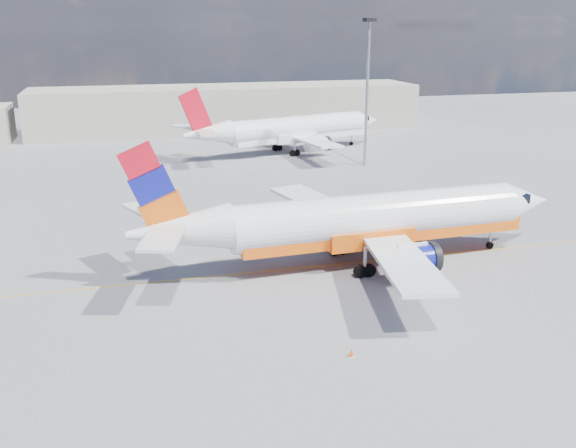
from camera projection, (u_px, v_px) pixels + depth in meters
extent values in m
plane|color=slate|center=(332.00, 280.00, 48.96)|extent=(240.00, 240.00, 0.00)
cube|color=gold|center=(320.00, 266.00, 51.72)|extent=(70.00, 0.15, 0.01)
cube|color=#B0A998|center=(228.00, 108.00, 118.21)|extent=(70.00, 14.00, 8.00)
cylinder|color=white|center=(377.00, 216.00, 51.42)|extent=(24.26, 5.07, 3.72)
cone|color=white|center=(526.00, 202.00, 55.66)|extent=(4.58, 3.96, 3.72)
cone|color=white|center=(179.00, 231.00, 46.58)|extent=(7.85, 3.96, 3.54)
cube|color=black|center=(512.00, 196.00, 55.02)|extent=(2.00, 2.62, 0.77)
cube|color=#E2580E|center=(383.00, 231.00, 51.96)|extent=(24.22, 4.41, 1.31)
cube|color=white|center=(323.00, 205.00, 58.18)|extent=(7.23, 13.59, 0.88)
cube|color=white|center=(404.00, 262.00, 44.27)|extent=(5.90, 13.56, 0.88)
cylinder|color=navy|center=(358.00, 223.00, 56.66)|extent=(4.05, 2.30, 2.08)
cylinder|color=navy|center=(412.00, 260.00, 47.71)|extent=(4.05, 2.30, 2.08)
cylinder|color=black|center=(376.00, 221.00, 57.18)|extent=(0.68, 2.33, 2.30)
cylinder|color=black|center=(433.00, 257.00, 48.23)|extent=(0.68, 2.33, 2.30)
cube|color=#E2580E|center=(154.00, 188.00, 45.10)|extent=(5.15, 0.62, 6.83)
cube|color=white|center=(150.00, 210.00, 49.06)|extent=(4.23, 5.98, 0.20)
cube|color=white|center=(162.00, 238.00, 42.70)|extent=(3.73, 5.91, 0.20)
cylinder|color=#9E9DA6|center=(491.00, 234.00, 55.44)|extent=(0.21, 0.21, 2.30)
cylinder|color=black|center=(490.00, 245.00, 55.76)|extent=(0.63, 0.30, 0.61)
cylinder|color=black|center=(338.00, 249.00, 54.18)|extent=(1.01, 0.47, 0.99)
cylinder|color=black|center=(365.00, 271.00, 49.41)|extent=(1.01, 0.47, 0.99)
cylinder|color=white|center=(297.00, 128.00, 97.35)|extent=(22.94, 10.17, 3.54)
cone|color=white|center=(367.00, 121.00, 104.24)|extent=(5.03, 4.62, 3.54)
cone|color=white|center=(207.00, 134.00, 89.55)|extent=(7.96, 5.37, 3.36)
cube|color=black|center=(360.00, 118.00, 103.33)|extent=(2.40, 2.81, 0.73)
cube|color=white|center=(300.00, 135.00, 97.97)|extent=(22.75, 9.58, 1.25)
cube|color=white|center=(264.00, 128.00, 102.72)|extent=(9.33, 12.42, 0.84)
cube|color=white|center=(316.00, 142.00, 90.94)|extent=(4.03, 12.67, 0.84)
cylinder|color=white|center=(284.00, 136.00, 101.97)|extent=(4.17, 3.00, 1.98)
cylinder|color=white|center=(318.00, 144.00, 94.40)|extent=(4.17, 3.00, 1.98)
cylinder|color=black|center=(293.00, 135.00, 102.82)|extent=(1.15, 2.24, 2.19)
cylinder|color=black|center=(327.00, 143.00, 95.24)|extent=(1.15, 2.24, 2.19)
cube|color=red|center=(196.00, 112.00, 87.82)|extent=(4.76, 1.75, 6.50)
cube|color=white|center=(187.00, 127.00, 91.25)|extent=(4.88, 5.58, 0.19)
cube|color=white|center=(207.00, 133.00, 85.86)|extent=(2.36, 5.24, 0.19)
cylinder|color=#9E9DA6|center=(351.00, 138.00, 103.37)|extent=(0.23, 0.23, 2.19)
cylinder|color=black|center=(351.00, 144.00, 103.67)|extent=(0.63, 0.41, 0.58)
cylinder|color=black|center=(277.00, 148.00, 99.28)|extent=(1.01, 0.66, 0.94)
cylinder|color=black|center=(295.00, 153.00, 95.24)|extent=(1.01, 0.66, 0.94)
cylinder|color=black|center=(401.00, 256.00, 53.26)|extent=(0.53, 0.23, 0.53)
cylinder|color=black|center=(409.00, 262.00, 51.88)|extent=(0.53, 0.23, 0.53)
cylinder|color=black|center=(425.00, 254.00, 53.71)|extent=(0.53, 0.23, 0.53)
cylinder|color=black|center=(433.00, 260.00, 52.34)|extent=(0.53, 0.23, 0.53)
cube|color=gold|center=(417.00, 252.00, 52.64)|extent=(2.78, 1.56, 1.05)
cube|color=black|center=(412.00, 243.00, 52.28)|extent=(1.30, 1.30, 0.63)
cube|color=white|center=(352.00, 356.00, 37.59)|extent=(0.37, 0.37, 0.04)
cone|color=#FF4C0A|center=(352.00, 352.00, 37.51)|extent=(0.31, 0.31, 0.48)
cylinder|color=#9E9DA6|center=(367.00, 96.00, 86.21)|extent=(0.42, 0.42, 18.99)
cube|color=black|center=(370.00, 20.00, 83.31)|extent=(1.42, 1.42, 0.47)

